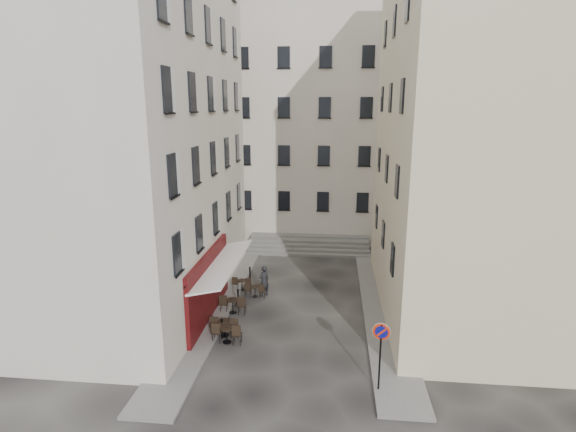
# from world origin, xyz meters

# --- Properties ---
(ground) EXTENTS (90.00, 90.00, 0.00)m
(ground) POSITION_xyz_m (0.00, 0.00, 0.00)
(ground) COLOR black
(ground) RESTS_ON ground
(sidewalk_left) EXTENTS (2.00, 22.00, 0.12)m
(sidewalk_left) POSITION_xyz_m (-4.50, 4.00, 0.06)
(sidewalk_left) COLOR slate
(sidewalk_left) RESTS_ON ground
(sidewalk_right) EXTENTS (2.00, 18.00, 0.12)m
(sidewalk_right) POSITION_xyz_m (4.50, 3.00, 0.06)
(sidewalk_right) COLOR slate
(sidewalk_right) RESTS_ON ground
(building_left) EXTENTS (12.20, 16.20, 20.60)m
(building_left) POSITION_xyz_m (-10.50, 3.00, 10.31)
(building_left) COLOR beige
(building_left) RESTS_ON ground
(building_right) EXTENTS (12.20, 14.20, 18.60)m
(building_right) POSITION_xyz_m (10.50, 3.50, 9.31)
(building_right) COLOR beige
(building_right) RESTS_ON ground
(building_back) EXTENTS (18.20, 10.20, 18.60)m
(building_back) POSITION_xyz_m (-1.00, 19.00, 9.31)
(building_back) COLOR beige
(building_back) RESTS_ON ground
(cafe_storefront) EXTENTS (1.74, 7.30, 3.50)m
(cafe_storefront) POSITION_xyz_m (-4.32, 1.00, 1.88)
(cafe_storefront) COLOR #420A09
(cafe_storefront) RESTS_ON ground
(stone_steps) EXTENTS (9.00, 3.15, 0.80)m
(stone_steps) POSITION_xyz_m (0.00, 12.57, 0.40)
(stone_steps) COLOR slate
(stone_steps) RESTS_ON ground
(bollard_near) EXTENTS (0.12, 0.12, 0.98)m
(bollard_near) POSITION_xyz_m (-3.25, -1.00, 0.53)
(bollard_near) COLOR black
(bollard_near) RESTS_ON ground
(bollard_mid) EXTENTS (0.12, 0.12, 0.98)m
(bollard_mid) POSITION_xyz_m (-3.25, 2.50, 0.53)
(bollard_mid) COLOR black
(bollard_mid) RESTS_ON ground
(bollard_far) EXTENTS (0.12, 0.12, 0.98)m
(bollard_far) POSITION_xyz_m (-3.25, 6.00, 0.53)
(bollard_far) COLOR black
(bollard_far) RESTS_ON ground
(no_parking_sign) EXTENTS (0.64, 0.19, 2.84)m
(no_parking_sign) POSITION_xyz_m (3.67, -4.43, 2.01)
(no_parking_sign) COLOR black
(no_parking_sign) RESTS_ON ground
(bistro_table_a) EXTENTS (1.39, 0.65, 0.98)m
(bistro_table_a) POSITION_xyz_m (-2.92, -1.45, 0.50)
(bistro_table_a) COLOR black
(bistro_table_a) RESTS_ON ground
(bistro_table_b) EXTENTS (1.40, 0.66, 0.99)m
(bistro_table_b) POSITION_xyz_m (-3.16, -0.85, 0.50)
(bistro_table_b) COLOR black
(bistro_table_b) RESTS_ON ground
(bistro_table_c) EXTENTS (1.41, 0.66, 0.99)m
(bistro_table_c) POSITION_xyz_m (-3.32, 1.56, 0.51)
(bistro_table_c) COLOR black
(bistro_table_c) RESTS_ON ground
(bistro_table_d) EXTENTS (1.17, 0.55, 0.82)m
(bistro_table_d) POSITION_xyz_m (-2.53, 3.74, 0.42)
(bistro_table_d) COLOR black
(bistro_table_d) RESTS_ON ground
(bistro_table_e) EXTENTS (1.14, 0.54, 0.80)m
(bistro_table_e) POSITION_xyz_m (-3.46, 4.60, 0.41)
(bistro_table_e) COLOR black
(bistro_table_e) RESTS_ON ground
(pedestrian) EXTENTS (0.78, 0.78, 1.82)m
(pedestrian) POSITION_xyz_m (-2.05, 3.96, 0.91)
(pedestrian) COLOR black
(pedestrian) RESTS_ON ground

